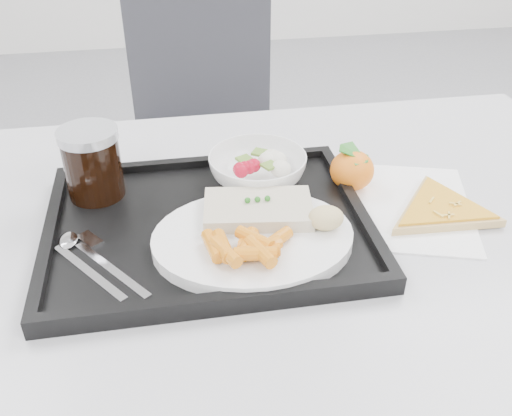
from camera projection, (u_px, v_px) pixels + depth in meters
The scene contains 14 objects.
table at pixel (266, 263), 0.86m from camera, with size 1.20×0.80×0.75m.
chair at pixel (205, 112), 1.67m from camera, with size 0.47×0.47×0.93m.
tray at pixel (208, 226), 0.81m from camera, with size 0.45×0.35×0.03m.
dinner_plate at pixel (253, 239), 0.76m from camera, with size 0.27×0.27×0.02m.
fish_fillet at pixel (258, 209), 0.79m from camera, with size 0.16×0.11×0.03m.
bread_roll at pixel (326, 218), 0.76m from camera, with size 0.06×0.05×0.03m.
salad_bowl at pixel (257, 169), 0.89m from camera, with size 0.15×0.15×0.05m.
cola_glass at pixel (92, 162), 0.84m from camera, with size 0.09×0.09×0.11m.
cutlery at pixel (88, 257), 0.74m from camera, with size 0.13×0.16×0.01m.
napkin at pixel (386, 204), 0.87m from camera, with size 0.31×0.30×0.00m.
tangerine at pixel (352, 170), 0.89m from camera, with size 0.08×0.08×0.07m.
pizza_slice at pixel (441, 209), 0.84m from camera, with size 0.27×0.27×0.02m.
carrot_pile at pixel (249, 247), 0.71m from camera, with size 0.12×0.08×0.03m.
salad_contents at pixel (265, 164), 0.88m from camera, with size 0.09×0.08×0.03m.
Camera 1 is at (-0.13, -0.36, 1.23)m, focal length 40.00 mm.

